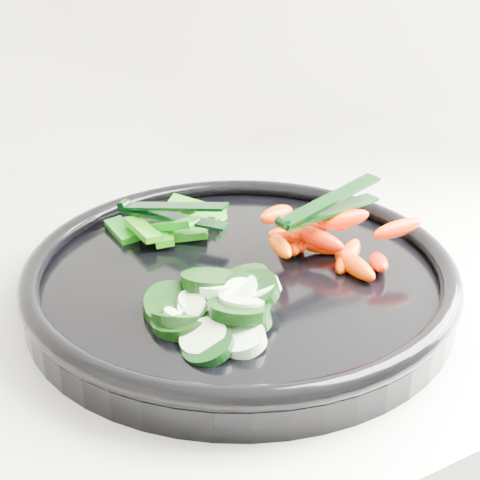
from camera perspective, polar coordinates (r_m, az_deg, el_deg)
veggie_tray at (r=0.59m, az=0.00°, el=-3.03°), size 0.44×0.44×0.04m
cucumber_pile at (r=0.52m, az=-2.27°, el=-5.63°), size 0.13×0.13×0.04m
carrot_pile at (r=0.61m, az=6.99°, el=0.32°), size 0.13×0.15×0.05m
pepper_pile at (r=0.65m, az=-6.14°, el=1.10°), size 0.11×0.08×0.04m
tong_carrot at (r=0.59m, az=7.45°, el=2.86°), size 0.11×0.03×0.02m
tong_pepper at (r=0.64m, az=-6.00°, el=2.44°), size 0.08×0.10×0.02m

